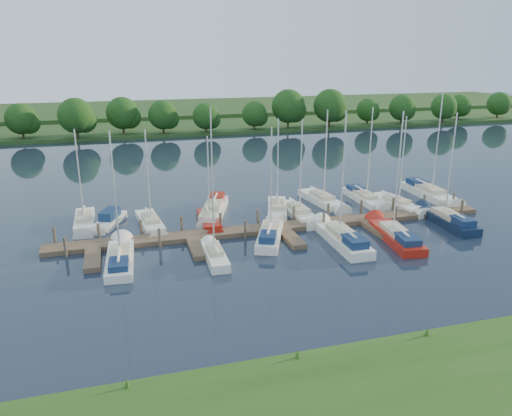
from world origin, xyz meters
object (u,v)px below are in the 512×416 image
object	(u,v)px
sailboat_n_0	(84,222)
sailboat_s_2	(270,236)
motorboat	(110,221)
sailboat_n_5	(277,210)
dock	(283,230)

from	to	relation	value
sailboat_n_0	sailboat_s_2	world-z (taller)	sailboat_s_2
motorboat	sailboat_s_2	size ratio (longest dim) A/B	0.53
motorboat	sailboat_s_2	world-z (taller)	sailboat_s_2
sailboat_n_0	sailboat_n_5	world-z (taller)	sailboat_n_5
dock	motorboat	distance (m)	15.90
motorboat	sailboat_s_2	bearing A→B (deg)	171.98
sailboat_n_0	sailboat_n_5	distance (m)	18.19
dock	sailboat_n_0	world-z (taller)	sailboat_n_0
dock	motorboat	size ratio (longest dim) A/B	7.65
sailboat_n_5	sailboat_s_2	size ratio (longest dim) A/B	0.97
sailboat_n_0	motorboat	world-z (taller)	sailboat_n_0
dock	sailboat_s_2	world-z (taller)	sailboat_s_2
motorboat	sailboat_s_2	distance (m)	15.08
dock	sailboat_s_2	bearing A→B (deg)	-137.42
motorboat	sailboat_n_5	distance (m)	15.92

